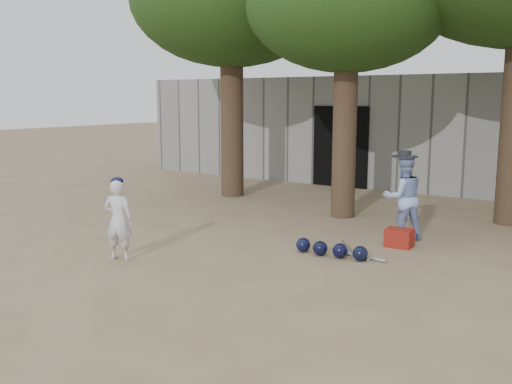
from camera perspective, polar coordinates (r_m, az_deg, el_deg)
The scene contains 7 objects.
ground at distance 8.78m, azimuth -6.96°, elevation -6.66°, with size 70.00×70.00×0.00m, color #937C5E.
boy_player at distance 8.78m, azimuth -13.59°, elevation -2.73°, with size 0.45×0.29×1.23m, color silver.
spectator_blue at distance 10.07m, azimuth 14.48°, elevation -0.53°, with size 0.71×0.56×1.47m, color #8FA5DE.
red_bag at distance 9.66m, azimuth 14.13°, elevation -4.47°, with size 0.42×0.32×0.30m, color #A22A15.
back_building at distance 17.61m, azimuth 15.60°, elevation 6.07°, with size 16.00×5.24×3.00m.
helmet_row at distance 8.89m, azimuth 7.46°, elevation -5.69°, with size 1.19×0.30×0.23m.
bat_pile at distance 9.12m, azimuth 9.68°, elevation -5.93°, with size 1.07×0.82×0.06m.
Camera 1 is at (5.55, -6.36, 2.42)m, focal length 40.00 mm.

